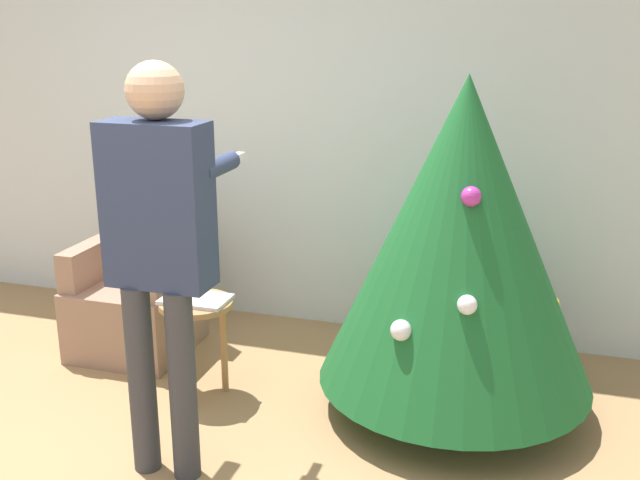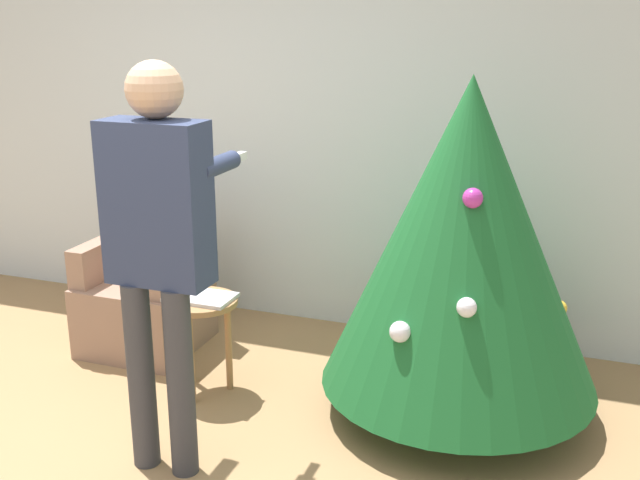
% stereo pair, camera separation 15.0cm
% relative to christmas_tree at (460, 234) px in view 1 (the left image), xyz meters
% --- Properties ---
extents(wall_back, '(8.00, 0.06, 2.70)m').
position_rel_christmas_tree_xyz_m(wall_back, '(-1.38, 0.92, 0.41)').
color(wall_back, silver).
rests_on(wall_back, ground_plane).
extents(christmas_tree, '(1.38, 1.38, 1.71)m').
position_rel_christmas_tree_xyz_m(christmas_tree, '(0.00, 0.00, 0.00)').
color(christmas_tree, brown).
rests_on(christmas_tree, ground_plane).
extents(armchair, '(0.64, 0.65, 0.93)m').
position_rel_christmas_tree_xyz_m(armchair, '(-1.93, 0.19, -0.60)').
color(armchair, '#93705B').
rests_on(armchair, ground_plane).
extents(person_standing, '(0.46, 0.57, 1.80)m').
position_rel_christmas_tree_xyz_m(person_standing, '(-1.14, -0.90, 0.15)').
color(person_standing, '#38383D').
rests_on(person_standing, ground_plane).
extents(side_stool, '(0.39, 0.39, 0.54)m').
position_rel_christmas_tree_xyz_m(side_stool, '(-1.32, -0.26, -0.50)').
color(side_stool, '#A37547').
rests_on(side_stool, ground_plane).
extents(laptop, '(0.35, 0.22, 0.02)m').
position_rel_christmas_tree_xyz_m(laptop, '(-1.32, -0.26, -0.40)').
color(laptop, silver).
rests_on(laptop, side_stool).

